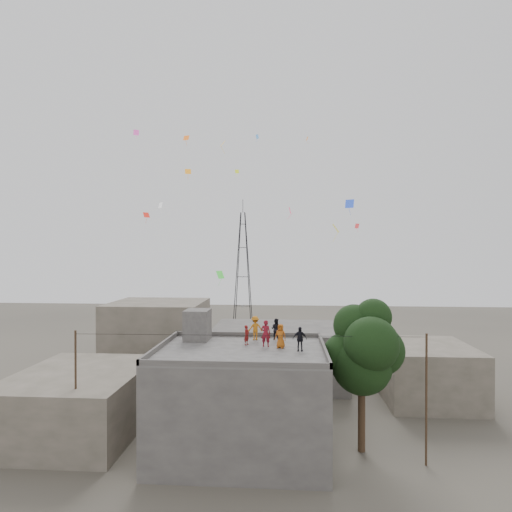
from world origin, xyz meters
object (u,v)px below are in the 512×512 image
(stair_head_box, at_px, (197,325))
(tree, at_px, (364,349))
(transmission_tower, at_px, (243,270))
(person_red_adult, at_px, (266,333))
(person_dark_adult, at_px, (300,339))

(stair_head_box, height_order, tree, tree)
(transmission_tower, relative_size, person_red_adult, 12.23)
(stair_head_box, bearing_deg, person_red_adult, -20.11)
(transmission_tower, relative_size, person_dark_adult, 14.01)
(transmission_tower, bearing_deg, person_dark_adult, -79.43)
(tree, relative_size, person_dark_adult, 6.37)
(transmission_tower, bearing_deg, person_red_adult, -82.10)
(tree, xyz_separation_m, transmission_tower, (-11.37, 39.40, 2.97))
(transmission_tower, distance_m, person_dark_adult, 40.86)
(person_red_adult, bearing_deg, stair_head_box, -15.75)
(person_dark_adult, bearing_deg, tree, 9.92)
(tree, xyz_separation_m, person_dark_adult, (-3.88, -0.70, 0.71))
(stair_head_box, distance_m, tree, 10.80)
(stair_head_box, xyz_separation_m, person_red_adult, (4.62, -1.69, -0.18))
(transmission_tower, xyz_separation_m, person_dark_adult, (7.49, -40.11, -2.25))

